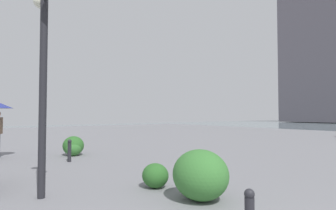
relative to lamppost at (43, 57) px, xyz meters
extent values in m
cube|color=#5B5660|center=(19.43, -62.08, 14.80)|extent=(17.04, 13.50, 34.98)
cylinder|color=#232328|center=(0.00, 0.00, -0.73)|extent=(0.14, 0.14, 3.91)
cylinder|color=#232328|center=(0.00, 0.00, 1.13)|extent=(0.70, 0.06, 0.06)
sphere|color=#EAEACC|center=(0.35, 0.00, 1.21)|extent=(0.28, 0.28, 0.28)
cylinder|color=brown|center=(6.14, 0.16, -1.53)|extent=(0.10, 0.10, 0.58)
sphere|color=#232328|center=(-3.47, -1.65, -2.08)|extent=(0.13, 0.13, 0.13)
cylinder|color=#232328|center=(3.66, -1.63, -2.36)|extent=(0.12, 0.12, 0.64)
sphere|color=#232328|center=(3.66, -1.63, -2.00)|extent=(0.13, 0.13, 0.13)
ellipsoid|color=#2D6628|center=(5.03, -2.19, -2.31)|extent=(0.87, 0.78, 0.74)
ellipsoid|color=#2D6628|center=(-0.70, -2.13, -2.42)|extent=(0.62, 0.55, 0.52)
ellipsoid|color=#387533|center=(4.91, -2.15, -2.39)|extent=(0.70, 0.63, 0.59)
ellipsoid|color=#387533|center=(-1.90, -2.32, -2.22)|extent=(1.10, 0.99, 0.93)
camera|label=1|loc=(-5.55, 1.18, -1.10)|focal=28.78mm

